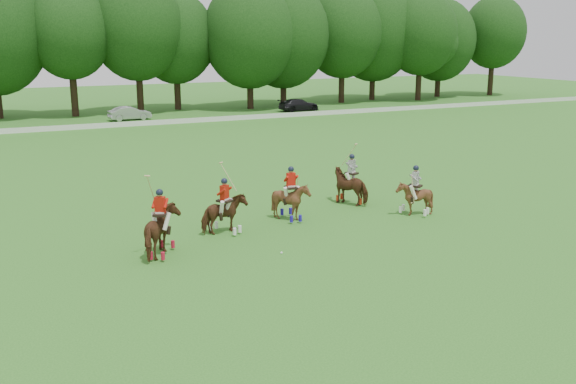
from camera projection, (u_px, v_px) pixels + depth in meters
name	position (u px, v px, depth m)	size (l,w,h in m)	color
ground	(277.00, 263.00, 22.61)	(180.00, 180.00, 0.00)	#28651D
tree_line	(72.00, 32.00, 62.78)	(117.98, 14.32, 14.75)	black
boundary_rail	(93.00, 126.00, 55.77)	(120.00, 0.10, 0.44)	white
car_mid	(130.00, 113.00, 61.39)	(1.39, 3.98, 1.31)	#AFAEB4
car_right	(299.00, 105.00, 69.12)	(1.82, 4.47, 1.30)	black
polo_red_a	(161.00, 231.00, 23.15)	(1.94, 2.33, 3.03)	#462712
polo_red_b	(225.00, 214.00, 25.82)	(2.05, 1.99, 2.83)	#462712
polo_red_c	(291.00, 201.00, 27.73)	(1.51, 1.65, 2.37)	#462712
polo_stripe_a	(351.00, 186.00, 30.51)	(1.80, 2.19, 2.93)	#462712
polo_stripe_b	(415.00, 197.00, 28.53)	(1.82, 1.86, 2.26)	#462712
polo_ball	(281.00, 253.00, 23.52)	(0.09, 0.09, 0.09)	white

